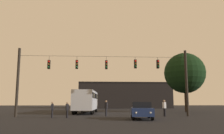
{
  "coord_description": "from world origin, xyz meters",
  "views": [
    {
      "loc": [
        -0.78,
        -8.56,
        1.48
      ],
      "look_at": [
        0.8,
        15.65,
        5.14
      ],
      "focal_mm": 37.6,
      "sensor_mm": 36.0,
      "label": 1
    }
  ],
  "objects": [
    {
      "name": "city_bus",
      "position": [
        -2.2,
        24.81,
        1.87
      ],
      "size": [
        3.21,
        11.14,
        3.0
      ],
      "color": "#B7BCC6",
      "rests_on": "ground"
    },
    {
      "name": "pedestrian_near_bus",
      "position": [
        0.25,
        16.94,
        0.95
      ],
      "size": [
        0.34,
        0.42,
        1.68
      ],
      "color": "black",
      "rests_on": "ground"
    },
    {
      "name": "pedestrian_crossing_left",
      "position": [
        -3.62,
        14.71,
        0.84
      ],
      "size": [
        0.35,
        0.42,
        1.51
      ],
      "color": "black",
      "rests_on": "ground"
    },
    {
      "name": "overhead_signal_span",
      "position": [
        0.05,
        16.51,
        4.23
      ],
      "size": [
        18.4,
        0.44,
        7.21
      ],
      "color": "black",
      "rests_on": "ground"
    },
    {
      "name": "pedestrian_crossing_right",
      "position": [
        -5.01,
        14.53,
        0.86
      ],
      "size": [
        0.29,
        0.39,
        1.53
      ],
      "color": "black",
      "rests_on": "ground"
    },
    {
      "name": "pedestrian_crossing_center",
      "position": [
        6.42,
        16.27,
        0.98
      ],
      "size": [
        0.32,
        0.41,
        1.73
      ],
      "color": "black",
      "rests_on": "ground"
    },
    {
      "name": "ground_plane",
      "position": [
        0.0,
        24.5,
        0.0
      ],
      "size": [
        168.0,
        168.0,
        0.0
      ],
      "primitive_type": "plane",
      "color": "black",
      "rests_on": "ground"
    },
    {
      "name": "corner_building",
      "position": [
        6.54,
        53.63,
        3.27
      ],
      "size": [
        23.57,
        8.93,
        6.54
      ],
      "color": "black",
      "rests_on": "ground"
    },
    {
      "name": "tree_left_silhouette",
      "position": [
        12.92,
        26.94,
        6.0
      ],
      "size": [
        6.3,
        6.3,
        9.16
      ],
      "color": "black",
      "rests_on": "ground"
    },
    {
      "name": "car_near_right",
      "position": [
        3.23,
        12.48,
        0.8
      ],
      "size": [
        2.3,
        4.48,
        1.52
      ],
      "color": "navy",
      "rests_on": "ground"
    }
  ]
}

